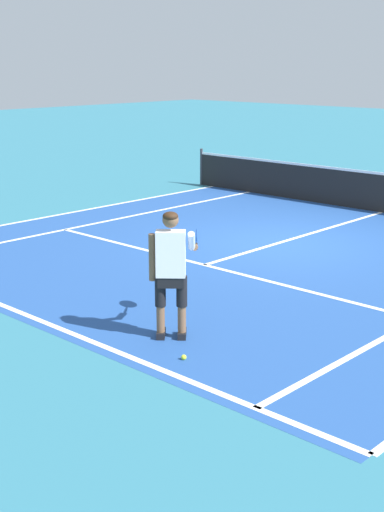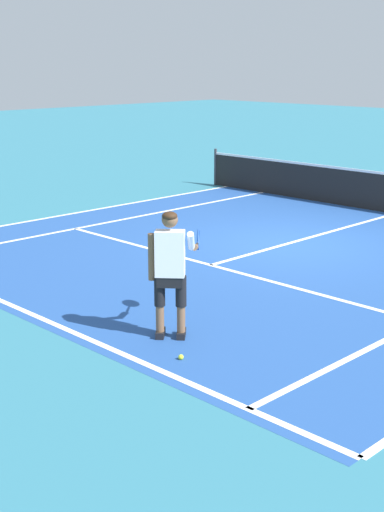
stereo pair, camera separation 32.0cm
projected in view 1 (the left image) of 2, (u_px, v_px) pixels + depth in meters
ground_plane at (278, 243)px, 14.50m from camera, size 80.00×80.00×0.00m
court_inner_surface at (251, 251)px, 13.88m from camera, size 10.98×10.52×0.00m
line_baseline at (31, 317)px, 10.32m from camera, size 10.98×0.10×0.01m
line_service at (205, 265)px, 12.94m from camera, size 8.23×0.10×0.01m
line_centre_service at (306, 235)px, 15.19m from camera, size 0.10×6.40×0.01m
line_singles_left at (112, 220)px, 16.60m from camera, size 0.10×10.12×0.01m
line_doubles_left at (75, 212)px, 17.51m from camera, size 0.10×10.12×0.01m
tennis_net at (383, 192)px, 17.31m from camera, size 11.96×0.08×1.07m
tennis_player at (172, 266)px, 9.30m from camera, size 0.70×1.18×1.71m
tennis_ball_near_feet at (184, 357)px, 8.83m from camera, size 0.07×0.07×0.07m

